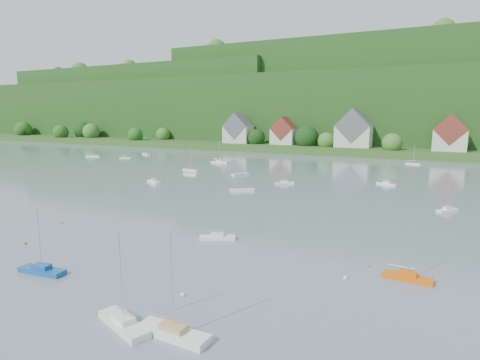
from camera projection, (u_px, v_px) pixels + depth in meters
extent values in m
cube|color=#295520|center=(347.00, 148.00, 200.00)|extent=(600.00, 60.00, 3.00)
cube|color=#1A4014|center=(371.00, 111.00, 263.22)|extent=(620.00, 160.00, 40.00)
cube|color=#1A4014|center=(172.00, 106.00, 314.79)|extent=(200.00, 120.00, 52.00)
cube|color=#1A4014|center=(387.00, 98.00, 253.09)|extent=(240.00, 130.00, 60.00)
sphere|color=#346123|center=(91.00, 132.00, 258.50)|extent=(11.19, 11.19, 11.19)
sphere|color=#346123|center=(163.00, 135.00, 238.95)|extent=(8.61, 8.61, 8.61)
sphere|color=#1D5318|center=(135.00, 135.00, 234.30)|extent=(9.03, 9.03, 9.03)
sphere|color=#346123|center=(326.00, 141.00, 188.02)|extent=(8.19, 8.19, 8.19)
sphere|color=#346123|center=(243.00, 139.00, 209.77)|extent=(6.49, 6.49, 6.49)
sphere|color=#1D5318|center=(23.00, 130.00, 287.93)|extent=(11.94, 11.94, 11.94)
sphere|color=#346123|center=(454.00, 141.00, 171.63)|extent=(12.16, 12.16, 12.16)
sphere|color=#346123|center=(392.00, 143.00, 171.50)|extent=(8.73, 8.73, 8.73)
sphere|color=black|center=(256.00, 138.00, 205.90)|extent=(9.32, 9.32, 9.32)
sphere|color=black|center=(90.00, 132.00, 267.79)|extent=(9.50, 9.50, 9.50)
sphere|color=black|center=(83.00, 131.00, 268.17)|extent=(11.91, 11.91, 11.91)
sphere|color=#1D5318|center=(61.00, 132.00, 260.85)|extent=(9.91, 9.91, 9.91)
sphere|color=black|center=(22.00, 132.00, 284.62)|extent=(6.16, 6.16, 6.16)
sphere|color=black|center=(307.00, 138.00, 194.47)|extent=(11.92, 11.92, 11.92)
sphere|color=#346123|center=(180.00, 64.00, 269.12)|extent=(10.52, 10.52, 10.52)
sphere|color=#346123|center=(80.00, 71.00, 321.04)|extent=(13.75, 13.75, 13.75)
sphere|color=#1D5318|center=(249.00, 66.00, 284.23)|extent=(10.29, 10.29, 10.29)
sphere|color=black|center=(130.00, 72.00, 326.03)|extent=(10.31, 10.31, 10.31)
sphere|color=black|center=(123.00, 69.00, 297.67)|extent=(8.14, 8.14, 8.14)
sphere|color=#346123|center=(146.00, 73.00, 324.58)|extent=(7.15, 7.15, 7.15)
sphere|color=black|center=(83.00, 75.00, 349.29)|extent=(11.66, 11.66, 11.66)
sphere|color=black|center=(263.00, 64.00, 266.90)|extent=(7.18, 7.18, 7.18)
sphere|color=#346123|center=(130.00, 66.00, 279.82)|extent=(8.89, 8.89, 8.89)
sphere|color=#1D5318|center=(58.00, 72.00, 316.20)|extent=(7.77, 7.77, 7.77)
sphere|color=black|center=(123.00, 72.00, 323.74)|extent=(9.97, 9.97, 9.97)
sphere|color=#1D5318|center=(444.00, 38.00, 221.60)|extent=(12.83, 12.83, 12.83)
sphere|color=#346123|center=(300.00, 46.00, 245.06)|extent=(8.18, 8.18, 8.18)
sphere|color=#1D5318|center=(378.00, 49.00, 260.14)|extent=(12.73, 12.73, 12.73)
sphere|color=#346123|center=(443.00, 30.00, 200.75)|extent=(11.95, 11.95, 11.95)
sphere|color=#346123|center=(304.00, 54.00, 276.64)|extent=(7.07, 7.07, 7.07)
sphere|color=black|center=(361.00, 42.00, 230.14)|extent=(8.21, 8.21, 8.21)
sphere|color=#346123|center=(337.00, 49.00, 259.51)|extent=(12.24, 12.24, 12.24)
sphere|color=#346123|center=(217.00, 50.00, 263.62)|extent=(13.65, 13.65, 13.65)
sphere|color=#1D5318|center=(308.00, 78.00, 265.62)|extent=(12.01, 12.01, 12.01)
sphere|color=black|center=(367.00, 76.00, 258.57)|extent=(15.72, 15.72, 15.72)
sphere|color=#1D5318|center=(390.00, 76.00, 248.56)|extent=(10.54, 10.54, 10.54)
sphere|color=#1D5318|center=(158.00, 88.00, 364.94)|extent=(8.18, 8.18, 8.18)
sphere|color=black|center=(168.00, 87.00, 349.35)|extent=(8.74, 8.74, 8.74)
sphere|color=black|center=(137.00, 85.00, 337.44)|extent=(15.38, 15.38, 15.38)
cube|color=beige|center=(238.00, 134.00, 211.52)|extent=(14.00, 10.00, 9.00)
cube|color=#54545B|center=(238.00, 126.00, 210.77)|extent=(14.00, 10.40, 14.00)
cube|color=beige|center=(284.00, 136.00, 202.46)|extent=(12.00, 9.00, 8.00)
cube|color=maroon|center=(284.00, 128.00, 201.79)|extent=(12.00, 9.36, 12.00)
cube|color=beige|center=(353.00, 136.00, 186.12)|extent=(16.00, 11.00, 10.00)
cube|color=#54545B|center=(354.00, 126.00, 185.29)|extent=(16.00, 11.44, 16.00)
cube|color=beige|center=(449.00, 140.00, 166.97)|extent=(13.00, 10.00, 9.00)
cube|color=maroon|center=(450.00, 129.00, 166.22)|extent=(13.00, 10.40, 13.00)
cube|color=#164D99|center=(42.00, 271.00, 46.99)|extent=(6.09, 2.27, 0.59)
cube|color=#164D99|center=(42.00, 266.00, 46.90)|extent=(2.19, 1.38, 0.50)
cylinder|color=silver|center=(39.00, 238.00, 46.32)|extent=(0.10, 0.10, 7.43)
cylinder|color=silver|center=(36.00, 260.00, 47.09)|extent=(3.26, 0.42, 0.08)
cube|color=white|center=(173.00, 333.00, 33.59)|extent=(6.77, 2.14, 0.67)
cube|color=tan|center=(173.00, 327.00, 33.49)|extent=(2.39, 1.40, 0.50)
cylinder|color=silver|center=(172.00, 283.00, 32.84)|extent=(0.10, 0.10, 8.37)
cylinder|color=silver|center=(164.00, 317.00, 33.86)|extent=(3.68, 0.22, 0.08)
cube|color=white|center=(217.00, 238.00, 59.54)|extent=(5.43, 3.78, 0.53)
cube|color=white|center=(217.00, 234.00, 59.45)|extent=(2.14, 1.79, 0.50)
cylinder|color=silver|center=(217.00, 214.00, 58.94)|extent=(0.10, 0.10, 6.67)
cylinder|color=silver|center=(212.00, 230.00, 59.33)|extent=(2.64, 1.42, 0.08)
cube|color=white|center=(124.00, 324.00, 35.06)|extent=(6.69, 4.00, 0.65)
cube|color=white|center=(123.00, 318.00, 34.97)|extent=(2.57, 1.99, 0.50)
cylinder|color=silver|center=(121.00, 277.00, 34.34)|extent=(0.10, 0.10, 8.09)
cylinder|color=silver|center=(118.00, 307.00, 35.56)|extent=(3.36, 1.34, 0.08)
cube|color=#DE5B09|center=(408.00, 278.00, 45.10)|extent=(5.51, 1.99, 0.54)
cube|color=#DE5B09|center=(408.00, 273.00, 45.01)|extent=(1.98, 1.22, 0.50)
cylinder|color=silver|center=(410.00, 247.00, 44.49)|extent=(0.10, 0.10, 6.75)
cylinder|color=silver|center=(401.00, 266.00, 45.32)|extent=(2.96, 0.35, 0.08)
sphere|color=white|center=(183.00, 296.00, 41.17)|extent=(0.47, 0.47, 0.47)
sphere|color=orange|center=(369.00, 266.00, 49.17)|extent=(0.38, 0.38, 0.38)
sphere|color=orange|center=(62.00, 224.00, 68.10)|extent=(0.40, 0.40, 0.40)
sphere|color=white|center=(345.00, 279.00, 45.43)|extent=(0.47, 0.47, 0.47)
sphere|color=orange|center=(25.00, 244.00, 57.46)|extent=(0.46, 0.46, 0.46)
cube|color=white|center=(242.00, 190.00, 96.19)|extent=(5.76, 4.86, 0.59)
cylinder|color=silver|center=(242.00, 174.00, 95.53)|extent=(0.10, 0.10, 7.42)
cylinder|color=silver|center=(238.00, 185.00, 95.84)|extent=(2.68, 2.00, 0.08)
cube|color=white|center=(220.00, 162.00, 150.63)|extent=(6.60, 2.44, 0.65)
cube|color=white|center=(220.00, 161.00, 150.53)|extent=(2.37, 1.48, 0.50)
cylinder|color=silver|center=(220.00, 151.00, 149.90)|extent=(0.10, 0.10, 8.06)
cylinder|color=silver|center=(217.00, 159.00, 150.76)|extent=(3.54, 0.43, 0.08)
cube|color=white|center=(125.00, 158.00, 166.31)|extent=(4.91, 2.68, 0.47)
cylinder|color=silver|center=(125.00, 150.00, 165.78)|extent=(0.10, 0.10, 5.92)
cylinder|color=silver|center=(124.00, 155.00, 166.23)|extent=(2.51, 0.85, 0.08)
cube|color=white|center=(447.00, 210.00, 76.45)|extent=(4.03, 4.43, 0.47)
cube|color=white|center=(448.00, 208.00, 76.37)|extent=(1.76, 1.85, 0.50)
cylinder|color=silver|center=(449.00, 194.00, 75.92)|extent=(0.10, 0.10, 5.86)
cylinder|color=silver|center=(445.00, 205.00, 75.98)|extent=(1.72, 2.02, 0.08)
cube|color=white|center=(191.00, 174.00, 121.09)|extent=(4.73, 1.63, 0.46)
cylinder|color=silver|center=(191.00, 164.00, 120.57)|extent=(0.10, 0.10, 5.81)
cylinder|color=silver|center=(189.00, 171.00, 121.25)|extent=(2.56, 0.26, 0.08)
cube|color=white|center=(240.00, 174.00, 121.27)|extent=(4.02, 5.66, 0.56)
cylinder|color=silver|center=(240.00, 162.00, 120.64)|extent=(0.10, 0.10, 6.98)
cylinder|color=silver|center=(238.00, 171.00, 120.60)|extent=(1.53, 2.74, 0.08)
cube|color=white|center=(284.00, 183.00, 106.10)|extent=(5.11, 3.93, 0.51)
cube|color=white|center=(284.00, 181.00, 106.02)|extent=(2.05, 1.80, 0.50)
cylinder|color=silver|center=(285.00, 170.00, 105.53)|extent=(0.10, 0.10, 6.41)
cylinder|color=silver|center=(282.00, 179.00, 105.84)|extent=(2.43, 1.56, 0.08)
cube|color=white|center=(93.00, 156.00, 171.85)|extent=(6.06, 4.05, 0.59)
cylinder|color=silver|center=(92.00, 147.00, 171.18)|extent=(0.10, 0.10, 7.40)
cylinder|color=silver|center=(91.00, 153.00, 171.66)|extent=(2.97, 1.48, 0.08)
cube|color=white|center=(191.00, 170.00, 129.68)|extent=(6.32, 2.73, 0.61)
cylinder|color=silver|center=(191.00, 158.00, 129.00)|extent=(0.10, 0.10, 7.64)
cylinder|color=silver|center=(189.00, 166.00, 130.02)|extent=(3.33, 0.65, 0.08)
cube|color=white|center=(154.00, 182.00, 107.42)|extent=(5.92, 4.26, 0.59)
cube|color=white|center=(154.00, 180.00, 107.33)|extent=(2.35, 1.99, 0.50)
cylinder|color=silver|center=(153.00, 168.00, 106.76)|extent=(0.10, 0.10, 7.32)
cylinder|color=silver|center=(153.00, 177.00, 107.93)|extent=(2.86, 1.62, 0.08)
cube|color=white|center=(387.00, 184.00, 104.49)|extent=(5.37, 3.10, 0.52)
cube|color=white|center=(387.00, 182.00, 104.41)|extent=(2.05, 1.56, 0.50)
cylinder|color=silver|center=(388.00, 171.00, 103.91)|extent=(0.10, 0.10, 6.48)
cylinder|color=silver|center=(384.00, 179.00, 104.85)|extent=(2.72, 1.03, 0.08)
cube|color=white|center=(146.00, 154.00, 181.30)|extent=(6.36, 4.70, 0.63)
cylinder|color=silver|center=(146.00, 145.00, 180.58)|extent=(0.10, 0.10, 7.90)
cylinder|color=silver|center=(145.00, 151.00, 181.87)|extent=(3.05, 1.81, 0.08)
cube|color=white|center=(413.00, 164.00, 146.37)|extent=(5.47, 2.90, 0.53)
cylinder|color=silver|center=(414.00, 154.00, 145.78)|extent=(0.10, 0.10, 6.58)
cylinder|color=silver|center=(411.00, 160.00, 146.70)|extent=(2.80, 0.89, 0.08)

